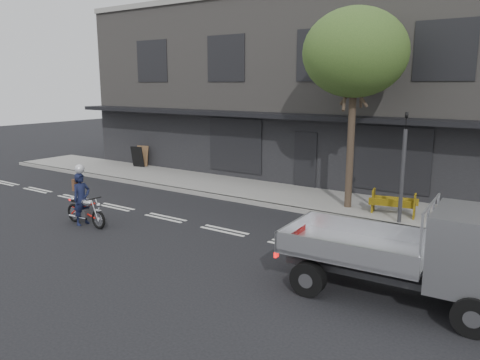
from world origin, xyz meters
The scene contains 11 objects.
ground centered at (0.00, 0.00, 0.00)m, with size 80.00×80.00×0.00m, color black.
sidewalk centered at (0.00, 4.70, 0.07)m, with size 32.00×3.20×0.15m, color gray.
kerb centered at (0.00, 3.10, 0.07)m, with size 32.00×0.20×0.15m, color gray.
building_main centered at (0.00, 11.30, 4.00)m, with size 26.00×10.00×8.00m, color slate.
street_tree centered at (2.20, 4.20, 5.28)m, with size 3.40×3.40×6.74m.
traffic_light_pole centered at (4.20, 3.35, 1.65)m, with size 0.12×0.12×3.50m.
motorcycle centered at (-3.88, -1.98, 0.49)m, with size 1.84×0.53×0.95m.
rider centered at (-4.03, -1.98, 0.82)m, with size 0.59×0.39×1.63m, color #131835.
flatbed_ute centered at (6.57, -1.57, 1.21)m, with size 4.66×2.12×2.12m.
construction_barrier centered at (3.78, 3.88, 0.55)m, with size 1.42×0.57×0.80m, color gold, non-canonical shape.
sandwich_board centered at (-9.59, 5.61, 0.68)m, with size 0.67×0.44×1.06m, color black, non-canonical shape.
Camera 1 is at (7.97, -10.78, 4.32)m, focal length 35.00 mm.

